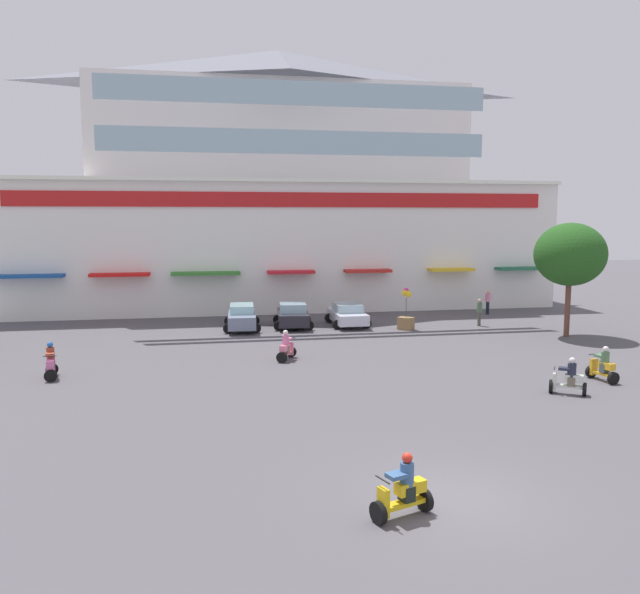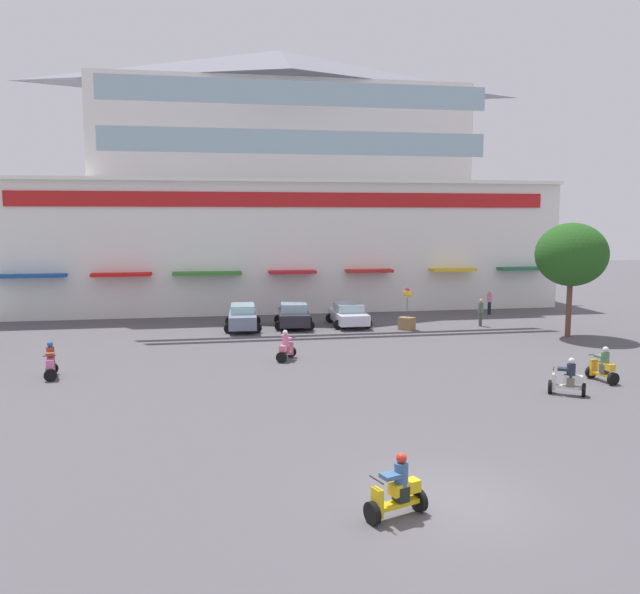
{
  "view_description": "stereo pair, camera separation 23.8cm",
  "coord_description": "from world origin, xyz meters",
  "views": [
    {
      "loc": [
        -5.88,
        -13.88,
        6.79
      ],
      "look_at": [
        -0.21,
        17.11,
        2.82
      ],
      "focal_mm": 35.83,
      "sensor_mm": 36.0,
      "label": 1
    },
    {
      "loc": [
        -5.64,
        -13.92,
        6.79
      ],
      "look_at": [
        -0.21,
        17.11,
        2.82
      ],
      "focal_mm": 35.83,
      "sensor_mm": 36.0,
      "label": 2
    }
  ],
  "objects": [
    {
      "name": "pedestrian_1",
      "position": [
        13.64,
        27.51,
        0.96
      ],
      "size": [
        0.51,
        0.51,
        1.69
      ],
      "color": "black",
      "rests_on": "ground"
    },
    {
      "name": "parked_car_0",
      "position": [
        -3.67,
        24.54,
        0.77
      ],
      "size": [
        2.38,
        4.47,
        1.52
      ],
      "color": "gray",
      "rests_on": "ground"
    },
    {
      "name": "balloon_vendor_cart",
      "position": [
        6.11,
        22.7,
        0.94
      ],
      "size": [
        1.06,
        1.06,
        2.54
      ],
      "color": "olive",
      "rests_on": "ground"
    },
    {
      "name": "scooter_rider_4",
      "position": [
        -2.1,
        15.73,
        0.6
      ],
      "size": [
        1.13,
        1.53,
        1.47
      ],
      "color": "black",
      "rests_on": "ground"
    },
    {
      "name": "plaza_tree_1",
      "position": [
        14.41,
        18.86,
        4.68
      ],
      "size": [
        3.96,
        3.92,
        6.47
      ],
      "color": "brown",
      "rests_on": "ground"
    },
    {
      "name": "pedestrian_0",
      "position": [
        11.02,
        23.11,
        0.99
      ],
      "size": [
        0.41,
        0.41,
        1.71
      ],
      "color": "#4D4D3E",
      "rests_on": "ground"
    },
    {
      "name": "parked_car_1",
      "position": [
        -0.53,
        24.71,
        0.76
      ],
      "size": [
        2.64,
        4.01,
        1.51
      ],
      "color": "#25232B",
      "rests_on": "ground"
    },
    {
      "name": "ground_plane",
      "position": [
        0.0,
        13.0,
        0.0
      ],
      "size": [
        128.0,
        128.0,
        0.0
      ],
      "primitive_type": "plane",
      "color": "#524F54"
    },
    {
      "name": "scooter_rider_2",
      "position": [
        10.34,
        9.47,
        0.62
      ],
      "size": [
        0.74,
        1.44,
        1.5
      ],
      "color": "black",
      "rests_on": "ground"
    },
    {
      "name": "parked_car_2",
      "position": [
        2.93,
        24.72,
        0.72
      ],
      "size": [
        2.45,
        4.13,
        1.41
      ],
      "color": "silver",
      "rests_on": "ground"
    },
    {
      "name": "scooter_rider_5",
      "position": [
        7.82,
        7.9,
        0.6
      ],
      "size": [
        1.41,
        1.17,
        1.46
      ],
      "color": "black",
      "rests_on": "ground"
    },
    {
      "name": "scooter_rider_3",
      "position": [
        -12.32,
        14.08,
        0.65
      ],
      "size": [
        0.74,
        1.45,
        1.56
      ],
      "color": "black",
      "rests_on": "ground"
    },
    {
      "name": "colonial_building",
      "position": [
        -0.0,
        35.71,
        8.51
      ],
      "size": [
        40.14,
        15.62,
        19.32
      ],
      "color": "white",
      "rests_on": "ground"
    },
    {
      "name": "scooter_rider_0",
      "position": [
        -1.54,
        -0.66,
        0.61
      ],
      "size": [
        1.54,
        0.98,
        1.51
      ],
      "color": "black",
      "rests_on": "ground"
    }
  ]
}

